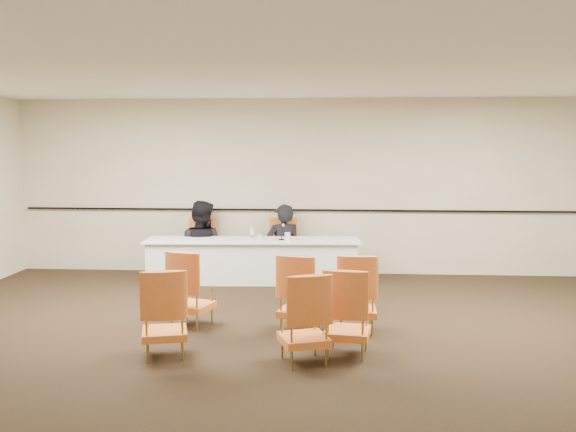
{
  "coord_description": "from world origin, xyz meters",
  "views": [
    {
      "loc": [
        0.49,
        -6.97,
        2.24
      ],
      "look_at": [
        -0.19,
        2.6,
        1.15
      ],
      "focal_mm": 40.0,
      "sensor_mm": 36.0,
      "label": 1
    }
  ],
  "objects_px": {
    "panelist_main": "(283,253)",
    "coffee_cup": "(288,237)",
    "drinking_glass": "(260,237)",
    "aud_chair_back_right": "(348,312)",
    "panelist_main_chair": "(283,248)",
    "panel_table": "(253,261)",
    "aud_chair_back_mid": "(304,318)",
    "aud_chair_front_right": "(356,293)",
    "aud_chair_front_left": "(191,288)",
    "aud_chair_back_left": "(164,312)",
    "panelist_second_chair": "(201,247)",
    "water_bottle": "(252,233)",
    "panelist_second": "(201,252)",
    "microphone": "(281,232)",
    "aud_chair_front_mid": "(300,293)"
  },
  "relations": [
    {
      "from": "panelist_main",
      "to": "coffee_cup",
      "type": "bearing_deg",
      "value": 83.39
    },
    {
      "from": "drinking_glass",
      "to": "aud_chair_back_right",
      "type": "distance_m",
      "value": 3.73
    },
    {
      "from": "panelist_main_chair",
      "to": "panel_table",
      "type": "bearing_deg",
      "value": -132.6
    },
    {
      "from": "aud_chair_back_right",
      "to": "aud_chair_back_mid",
      "type": "bearing_deg",
      "value": -140.63
    },
    {
      "from": "aud_chair_back_right",
      "to": "aud_chair_front_right",
      "type": "bearing_deg",
      "value": 90.37
    },
    {
      "from": "aud_chair_front_left",
      "to": "aud_chair_back_left",
      "type": "bearing_deg",
      "value": -73.47
    },
    {
      "from": "panelist_main_chair",
      "to": "aud_chair_front_left",
      "type": "distance_m",
      "value": 3.25
    },
    {
      "from": "panelist_second_chair",
      "to": "drinking_glass",
      "type": "xyz_separation_m",
      "value": [
        1.07,
        -0.56,
        0.27
      ]
    },
    {
      "from": "panel_table",
      "to": "panelist_main",
      "type": "bearing_deg",
      "value": 47.4
    },
    {
      "from": "panel_table",
      "to": "panelist_second_chair",
      "type": "relative_size",
      "value": 3.63
    },
    {
      "from": "water_bottle",
      "to": "coffee_cup",
      "type": "relative_size",
      "value": 1.6
    },
    {
      "from": "panelist_second",
      "to": "microphone",
      "type": "height_order",
      "value": "panelist_second"
    },
    {
      "from": "coffee_cup",
      "to": "panel_table",
      "type": "bearing_deg",
      "value": 172.41
    },
    {
      "from": "panelist_main_chair",
      "to": "aud_chair_front_left",
      "type": "relative_size",
      "value": 1.0
    },
    {
      "from": "water_bottle",
      "to": "aud_chair_back_left",
      "type": "xyz_separation_m",
      "value": [
        -0.46,
        -3.67,
        -0.32
      ]
    },
    {
      "from": "panel_table",
      "to": "drinking_glass",
      "type": "distance_m",
      "value": 0.42
    },
    {
      "from": "panelist_second",
      "to": "panelist_second_chair",
      "type": "xyz_separation_m",
      "value": [
        0.0,
        -0.0,
        0.09
      ]
    },
    {
      "from": "panel_table",
      "to": "coffee_cup",
      "type": "height_order",
      "value": "coffee_cup"
    },
    {
      "from": "panelist_main",
      "to": "microphone",
      "type": "xyz_separation_m",
      "value": [
        0.02,
        -0.58,
        0.44
      ]
    },
    {
      "from": "water_bottle",
      "to": "aud_chair_front_mid",
      "type": "bearing_deg",
      "value": -71.2
    },
    {
      "from": "panelist_second",
      "to": "water_bottle",
      "type": "height_order",
      "value": "panelist_second"
    },
    {
      "from": "aud_chair_back_left",
      "to": "aud_chair_back_mid",
      "type": "xyz_separation_m",
      "value": [
        1.47,
        -0.11,
        0.0
      ]
    },
    {
      "from": "panelist_main",
      "to": "aud_chair_front_right",
      "type": "relative_size",
      "value": 1.78
    },
    {
      "from": "water_bottle",
      "to": "aud_chair_front_right",
      "type": "height_order",
      "value": "aud_chair_front_right"
    },
    {
      "from": "water_bottle",
      "to": "panelist_second",
      "type": "bearing_deg",
      "value": 151.39
    },
    {
      "from": "panelist_main_chair",
      "to": "microphone",
      "type": "xyz_separation_m",
      "value": [
        0.02,
        -0.58,
        0.34
      ]
    },
    {
      "from": "drinking_glass",
      "to": "coffee_cup",
      "type": "height_order",
      "value": "coffee_cup"
    },
    {
      "from": "panelist_second",
      "to": "coffee_cup",
      "type": "xyz_separation_m",
      "value": [
        1.52,
        -0.55,
        0.37
      ]
    },
    {
      "from": "aud_chair_front_right",
      "to": "aud_chair_back_right",
      "type": "height_order",
      "value": "same"
    },
    {
      "from": "panelist_second",
      "to": "drinking_glass",
      "type": "height_order",
      "value": "panelist_second"
    },
    {
      "from": "panelist_main_chair",
      "to": "aud_chair_back_right",
      "type": "bearing_deg",
      "value": -79.3
    },
    {
      "from": "panel_table",
      "to": "panelist_second",
      "type": "distance_m",
      "value": 1.06
    },
    {
      "from": "aud_chair_front_right",
      "to": "panel_table",
      "type": "bearing_deg",
      "value": 120.18
    },
    {
      "from": "panelist_main",
      "to": "panelist_main_chair",
      "type": "distance_m",
      "value": 0.1
    },
    {
      "from": "water_bottle",
      "to": "aud_chair_back_right",
      "type": "height_order",
      "value": "aud_chair_back_right"
    },
    {
      "from": "panel_table",
      "to": "aud_chair_front_right",
      "type": "xyz_separation_m",
      "value": [
        1.58,
        -2.67,
        0.13
      ]
    },
    {
      "from": "aud_chair_front_mid",
      "to": "aud_chair_front_left",
      "type": "bearing_deg",
      "value": -173.01
    },
    {
      "from": "drinking_glass",
      "to": "aud_chair_back_left",
      "type": "height_order",
      "value": "aud_chair_back_left"
    },
    {
      "from": "panel_table",
      "to": "aud_chair_front_mid",
      "type": "xyz_separation_m",
      "value": [
        0.92,
        -2.74,
        0.13
      ]
    },
    {
      "from": "aud_chair_front_left",
      "to": "aud_chair_back_left",
      "type": "height_order",
      "value": "same"
    },
    {
      "from": "drinking_glass",
      "to": "microphone",
      "type": "bearing_deg",
      "value": 8.64
    },
    {
      "from": "aud_chair_back_left",
      "to": "aud_chair_back_mid",
      "type": "relative_size",
      "value": 1.0
    },
    {
      "from": "aud_chair_front_mid",
      "to": "aud_chair_front_right",
      "type": "distance_m",
      "value": 0.67
    },
    {
      "from": "panelist_main",
      "to": "aud_chair_front_mid",
      "type": "xyz_separation_m",
      "value": [
        0.46,
        -3.29,
        0.1
      ]
    },
    {
      "from": "aud_chair_front_mid",
      "to": "aud_chair_back_mid",
      "type": "distance_m",
      "value": 1.09
    },
    {
      "from": "microphone",
      "to": "aud_chair_front_right",
      "type": "bearing_deg",
      "value": -59.91
    },
    {
      "from": "coffee_cup",
      "to": "aud_chair_back_mid",
      "type": "relative_size",
      "value": 0.14
    },
    {
      "from": "panel_table",
      "to": "aud_chair_back_left",
      "type": "height_order",
      "value": "aud_chair_back_left"
    },
    {
      "from": "panel_table",
      "to": "panelist_second_chair",
      "type": "xyz_separation_m",
      "value": [
        -0.95,
        0.48,
        0.13
      ]
    },
    {
      "from": "panelist_main",
      "to": "aud_chair_front_right",
      "type": "distance_m",
      "value": 3.42
    }
  ]
}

